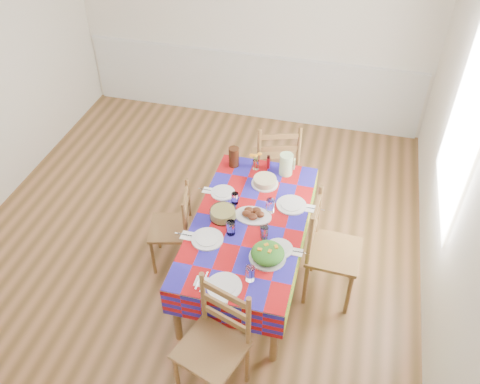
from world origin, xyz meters
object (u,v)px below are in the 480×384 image
(dining_table, at_px, (249,228))
(green_pitcher, at_px, (286,164))
(tea_pitcher, at_px, (234,157))
(chair_right, at_px, (328,251))
(chair_near, at_px, (215,345))
(meat_platter, at_px, (253,214))
(chair_far, at_px, (276,162))
(chair_left, at_px, (174,228))

(dining_table, bearing_deg, green_pitcher, 76.32)
(tea_pitcher, bearing_deg, chair_right, -35.40)
(chair_near, bearing_deg, meat_platter, 108.57)
(dining_table, bearing_deg, chair_far, 89.19)
(green_pitcher, height_order, chair_far, chair_far)
(chair_near, bearing_deg, dining_table, 109.35)
(chair_far, height_order, chair_left, chair_far)
(meat_platter, bearing_deg, chair_near, -90.01)
(chair_far, bearing_deg, chair_near, 70.94)
(tea_pitcher, distance_m, chair_right, 1.31)
(tea_pitcher, relative_size, chair_left, 0.23)
(chair_right, bearing_deg, dining_table, 92.43)
(tea_pitcher, bearing_deg, chair_far, 47.23)
(chair_near, bearing_deg, chair_right, 77.04)
(chair_left, bearing_deg, meat_platter, 81.33)
(chair_far, bearing_deg, chair_right, 102.58)
(tea_pitcher, relative_size, chair_right, 0.19)
(dining_table, height_order, chair_near, chair_near)
(dining_table, relative_size, chair_right, 1.70)
(green_pitcher, bearing_deg, chair_left, -140.71)
(green_pitcher, relative_size, chair_far, 0.21)
(chair_far, distance_m, chair_left, 1.34)
(meat_platter, xyz_separation_m, chair_far, (0.00, 1.05, -0.21))
(dining_table, xyz_separation_m, green_pitcher, (0.18, 0.75, 0.19))
(meat_platter, relative_size, chair_left, 0.37)
(chair_left, xyz_separation_m, chair_right, (1.43, -0.01, 0.08))
(chair_near, xyz_separation_m, chair_left, (-0.73, 1.14, -0.07))
(meat_platter, distance_m, chair_left, 0.79)
(green_pitcher, distance_m, tea_pitcher, 0.52)
(dining_table, distance_m, chair_near, 1.13)
(tea_pitcher, bearing_deg, meat_platter, -62.33)
(meat_platter, xyz_separation_m, chair_near, (-0.00, -1.20, -0.22))
(tea_pitcher, relative_size, chair_far, 0.19)
(chair_far, xyz_separation_m, chair_left, (-0.73, -1.12, -0.08))
(chair_near, xyz_separation_m, chair_far, (0.00, 2.26, 0.01))
(chair_far, distance_m, chair_right, 1.32)
(chair_near, bearing_deg, green_pitcher, 103.51)
(chair_far, bearing_deg, meat_platter, 70.93)
(dining_table, distance_m, chair_right, 0.72)
(meat_platter, relative_size, chair_near, 0.32)
(tea_pitcher, distance_m, chair_near, 1.93)
(chair_near, relative_size, chair_far, 0.98)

